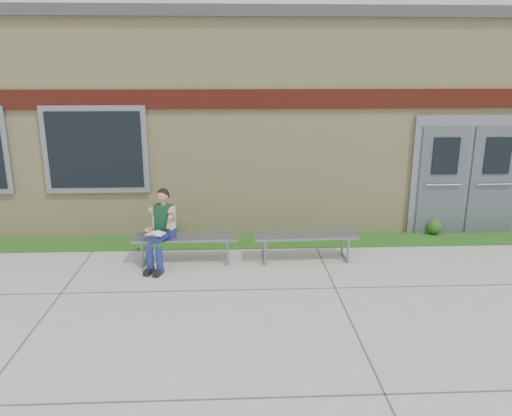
{
  "coord_description": "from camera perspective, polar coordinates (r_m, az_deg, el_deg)",
  "views": [
    {
      "loc": [
        -0.48,
        -6.22,
        3.14
      ],
      "look_at": [
        -0.12,
        1.7,
        0.91
      ],
      "focal_mm": 35.0,
      "sensor_mm": 36.0,
      "label": 1
    }
  ],
  "objects": [
    {
      "name": "shrub_mid",
      "position": [
        9.62,
        -9.83,
        -2.49
      ],
      "size": [
        0.31,
        0.31,
        0.31
      ],
      "primitive_type": "sphere",
      "color": "#124312",
      "rests_on": "grass_strip"
    },
    {
      "name": "bench_right",
      "position": [
        8.46,
        5.62,
        -3.66
      ],
      "size": [
        1.75,
        0.53,
        0.45
      ],
      "rotation": [
        0.0,
        0.0,
        0.03
      ],
      "color": "gray",
      "rests_on": "ground"
    },
    {
      "name": "grass_strip",
      "position": [
        9.37,
        0.49,
        -3.82
      ],
      "size": [
        16.0,
        0.8,
        0.02
      ],
      "primitive_type": "cube",
      "color": "#124312",
      "rests_on": "ground"
    },
    {
      "name": "shrub_east",
      "position": [
        10.31,
        19.7,
        -2.03
      ],
      "size": [
        0.29,
        0.29,
        0.29
      ],
      "primitive_type": "sphere",
      "color": "#124312",
      "rests_on": "grass_strip"
    },
    {
      "name": "ground",
      "position": [
        6.98,
        1.66,
        -11.03
      ],
      "size": [
        80.0,
        80.0,
        0.0
      ],
      "primitive_type": "plane",
      "color": "#9E9E99",
      "rests_on": "ground"
    },
    {
      "name": "school_building",
      "position": [
        12.26,
        -0.36,
        10.84
      ],
      "size": [
        16.2,
        6.22,
        4.2
      ],
      "color": "beige",
      "rests_on": "ground"
    },
    {
      "name": "girl",
      "position": [
        8.18,
        -10.78,
        -2.12
      ],
      "size": [
        0.51,
        0.8,
        1.28
      ],
      "rotation": [
        0.0,
        0.0,
        -0.32
      ],
      "color": "navy",
      "rests_on": "ground"
    },
    {
      "name": "bench_left",
      "position": [
        8.41,
        -8.02,
        -3.85
      ],
      "size": [
        1.73,
        0.48,
        0.45
      ],
      "rotation": [
        0.0,
        0.0,
        -0.0
      ],
      "color": "gray",
      "rests_on": "ground"
    }
  ]
}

